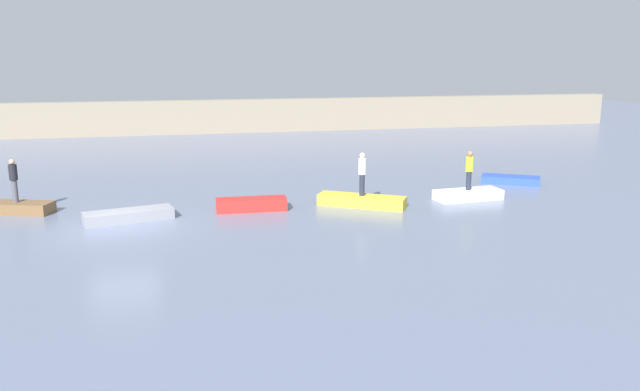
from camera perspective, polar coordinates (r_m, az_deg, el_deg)
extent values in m
plane|color=slate|center=(24.49, -17.39, -2.91)|extent=(120.00, 120.00, 0.00)
cube|color=gray|center=(52.05, -15.18, 6.71)|extent=(80.00, 1.20, 2.62)
cube|color=brown|center=(28.46, -25.49, -0.98)|extent=(3.02, 1.90, 0.45)
cube|color=gray|center=(25.64, -16.75, -1.71)|extent=(3.48, 1.79, 0.41)
cube|color=red|center=(26.26, -6.14, -0.79)|extent=(2.88, 0.99, 0.51)
cube|color=gold|center=(26.85, 3.76, -0.49)|extent=(3.63, 2.70, 0.47)
cube|color=white|center=(28.81, 13.09, 0.08)|extent=(3.06, 1.38, 0.43)
cube|color=#2B4CAD|center=(32.92, 16.68, 1.36)|extent=(2.93, 2.38, 0.36)
cylinder|color=#4C4C56|center=(28.32, -25.62, 0.36)|extent=(0.22, 0.22, 0.92)
cylinder|color=black|center=(28.19, -25.77, 1.89)|extent=(0.32, 0.32, 0.62)
sphere|color=tan|center=(28.12, -25.85, 2.73)|extent=(0.22, 0.22, 0.22)
cylinder|color=#232838|center=(28.68, 13.16, 1.31)|extent=(0.22, 0.22, 0.83)
cylinder|color=#D8F226|center=(28.55, 13.23, 2.76)|extent=(0.32, 0.32, 0.65)
sphere|color=#936B4C|center=(28.48, 13.28, 3.66)|extent=(0.25, 0.25, 0.25)
cylinder|color=#232838|center=(26.70, 3.78, 0.95)|extent=(0.22, 0.22, 0.90)
cylinder|color=white|center=(26.55, 3.80, 2.61)|extent=(0.32, 0.32, 0.68)
sphere|color=beige|center=(26.47, 3.82, 3.59)|extent=(0.24, 0.24, 0.24)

